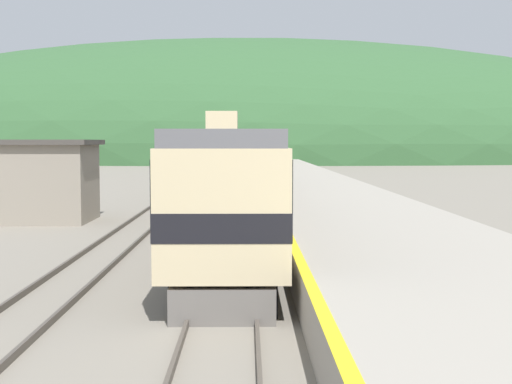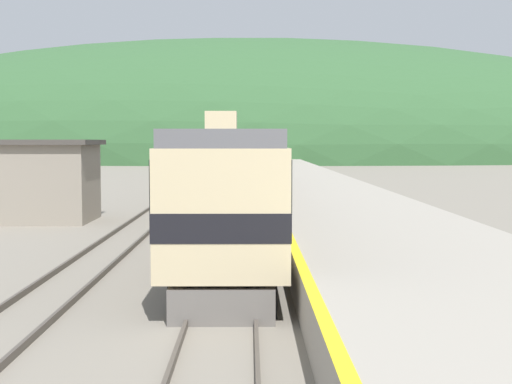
% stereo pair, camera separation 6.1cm
% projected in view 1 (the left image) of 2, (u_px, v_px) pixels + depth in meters
% --- Properties ---
extents(track_main, '(1.52, 180.00, 0.16)m').
position_uv_depth(track_main, '(242.00, 182.00, 65.25)').
color(track_main, '#4C443D').
rests_on(track_main, ground).
extents(track_siding, '(1.52, 180.00, 0.16)m').
position_uv_depth(track_siding, '(195.00, 182.00, 65.20)').
color(track_siding, '#4C443D').
rests_on(track_siding, ground).
extents(platform, '(6.78, 140.00, 1.07)m').
position_uv_depth(platform, '(318.00, 193.00, 45.33)').
color(platform, '#9E9689').
rests_on(platform, ground).
extents(distant_hills, '(207.06, 93.18, 50.92)m').
position_uv_depth(distant_hills, '(245.00, 159.00, 156.22)').
color(distant_hills, '#335B33').
rests_on(distant_hills, ground).
extents(station_shed, '(6.74, 4.61, 3.89)m').
position_uv_depth(station_shed, '(25.00, 180.00, 33.87)').
color(station_shed, gray).
rests_on(station_shed, ground).
extents(express_train_lead_car, '(2.91, 21.75, 4.43)m').
position_uv_depth(express_train_lead_car, '(232.00, 187.00, 25.08)').
color(express_train_lead_car, black).
rests_on(express_train_lead_car, ground).
extents(carriage_second, '(2.90, 21.95, 4.07)m').
position_uv_depth(carriage_second, '(240.00, 165.00, 47.99)').
color(carriage_second, black).
rests_on(carriage_second, ground).
extents(carriage_third, '(2.90, 21.95, 4.07)m').
position_uv_depth(carriage_third, '(242.00, 157.00, 70.76)').
color(carriage_third, black).
rests_on(carriage_third, ground).
extents(carriage_fourth, '(2.90, 21.95, 4.07)m').
position_uv_depth(carriage_fourth, '(243.00, 154.00, 93.52)').
color(carriage_fourth, black).
rests_on(carriage_fourth, ground).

